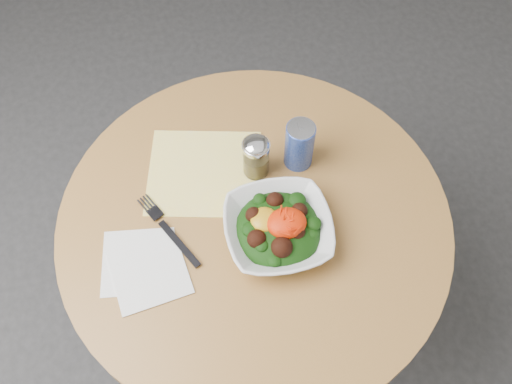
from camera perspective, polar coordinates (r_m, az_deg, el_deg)
ground at (r=1.99m, az=-0.11°, el=-12.89°), size 6.00×6.00×0.00m
table at (r=1.48m, az=-0.15°, el=-6.21°), size 0.90×0.90×0.75m
cloth_napkin at (r=1.37m, az=-5.18°, el=1.96°), size 0.32×0.30×0.00m
paper_napkins at (r=1.27m, az=-11.15°, el=-7.36°), size 0.20×0.21×0.00m
salad_bowl at (r=1.25m, az=2.24°, el=-3.67°), size 0.25×0.25×0.09m
fork at (r=1.29m, az=-8.90°, el=-3.60°), size 0.12×0.21×0.00m
spice_shaker at (r=1.32m, az=-0.00°, el=3.52°), size 0.06×0.06×0.12m
beverage_can at (r=1.33m, az=4.36°, el=4.73°), size 0.07×0.07×0.13m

